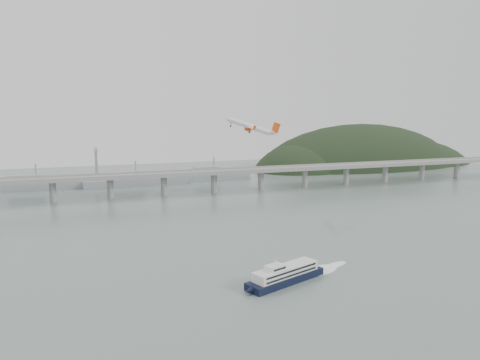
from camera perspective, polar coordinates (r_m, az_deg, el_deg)
name	(u,v)px	position (r m, az deg, el deg)	size (l,w,h in m)	color
ground	(269,255)	(278.33, 3.56, -9.08)	(900.00, 900.00, 0.00)	slate
bridge	(193,176)	(461.08, -5.74, 0.50)	(800.00, 22.00, 23.90)	gray
headland	(368,179)	(700.96, 15.32, 0.16)	(365.00, 155.00, 156.00)	black
distant_fleet	(31,185)	(520.01, -24.17, -0.55)	(453.00, 60.90, 40.00)	gray
ferry	(285,275)	(237.53, 5.56, -11.42)	(70.75, 34.23, 14.03)	black
airliner	(251,127)	(336.07, 1.37, 6.48)	(39.67, 37.08, 16.03)	white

